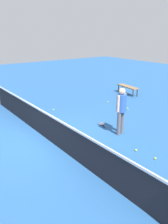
{
  "coord_description": "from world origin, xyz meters",
  "views": [
    {
      "loc": [
        -6.91,
        3.39,
        3.56
      ],
      "look_at": [
        -0.6,
        -1.18,
        0.9
      ],
      "focal_mm": 38.43,
      "sensor_mm": 36.0,
      "label": 1
    }
  ],
  "objects_px": {
    "tennis_ball_stray_left": "(53,110)",
    "tennis_ball_baseline": "(65,126)",
    "tennis_ball_midcourt": "(128,109)",
    "tennis_ball_stray_right": "(155,158)",
    "tennis_ball_by_net": "(136,150)",
    "courtside_bench": "(128,87)",
    "player_near_side": "(121,107)",
    "tennis_racket_near_player": "(101,124)",
    "tennis_ball_near_player": "(108,102)"
  },
  "relations": [
    {
      "from": "tennis_racket_near_player",
      "to": "tennis_ball_midcourt",
      "type": "bearing_deg",
      "value": -71.51
    },
    {
      "from": "player_near_side",
      "to": "tennis_ball_stray_right",
      "type": "bearing_deg",
      "value": 166.66
    },
    {
      "from": "player_near_side",
      "to": "tennis_ball_stray_left",
      "type": "distance_m",
      "value": 3.95
    },
    {
      "from": "tennis_ball_baseline",
      "to": "courtside_bench",
      "type": "xyz_separation_m",
      "value": [
        2.15,
        -5.65,
        0.38
      ]
    },
    {
      "from": "tennis_ball_midcourt",
      "to": "courtside_bench",
      "type": "height_order",
      "value": "courtside_bench"
    },
    {
      "from": "tennis_racket_near_player",
      "to": "player_near_side",
      "type": "bearing_deg",
      "value": 177.29
    },
    {
      "from": "tennis_ball_by_net",
      "to": "tennis_ball_stray_left",
      "type": "height_order",
      "value": "same"
    },
    {
      "from": "tennis_ball_near_player",
      "to": "tennis_ball_midcourt",
      "type": "relative_size",
      "value": 1.0
    },
    {
      "from": "player_near_side",
      "to": "tennis_ball_baseline",
      "type": "distance_m",
      "value": 2.37
    },
    {
      "from": "tennis_ball_by_net",
      "to": "player_near_side",
      "type": "bearing_deg",
      "value": -22.77
    },
    {
      "from": "tennis_ball_stray_left",
      "to": "tennis_ball_stray_right",
      "type": "relative_size",
      "value": 1.0
    },
    {
      "from": "tennis_ball_midcourt",
      "to": "tennis_racket_near_player",
      "type": "bearing_deg",
      "value": 108.49
    },
    {
      "from": "tennis_ball_baseline",
      "to": "courtside_bench",
      "type": "bearing_deg",
      "value": -69.11
    },
    {
      "from": "tennis_ball_stray_left",
      "to": "courtside_bench",
      "type": "height_order",
      "value": "courtside_bench"
    },
    {
      "from": "tennis_ball_by_net",
      "to": "tennis_ball_midcourt",
      "type": "distance_m",
      "value": 4.2
    },
    {
      "from": "courtside_bench",
      "to": "tennis_ball_stray_right",
      "type": "bearing_deg",
      "value": 140.42
    },
    {
      "from": "tennis_ball_by_net",
      "to": "tennis_ball_midcourt",
      "type": "xyz_separation_m",
      "value": [
        3.12,
        -2.82,
        0.0
      ]
    },
    {
      "from": "tennis_ball_stray_left",
      "to": "courtside_bench",
      "type": "relative_size",
      "value": 0.04
    },
    {
      "from": "tennis_ball_midcourt",
      "to": "tennis_ball_stray_left",
      "type": "xyz_separation_m",
      "value": [
        1.92,
        2.94,
        0.0
      ]
    },
    {
      "from": "tennis_ball_stray_left",
      "to": "tennis_ball_baseline",
      "type": "bearing_deg",
      "value": 162.65
    },
    {
      "from": "tennis_ball_baseline",
      "to": "tennis_ball_stray_left",
      "type": "relative_size",
      "value": 1.0
    },
    {
      "from": "tennis_ball_by_net",
      "to": "tennis_ball_baseline",
      "type": "distance_m",
      "value": 3.09
    },
    {
      "from": "courtside_bench",
      "to": "tennis_racket_near_player",
      "type": "bearing_deg",
      "value": 122.86
    },
    {
      "from": "tennis_ball_stray_right",
      "to": "courtside_bench",
      "type": "height_order",
      "value": "courtside_bench"
    },
    {
      "from": "tennis_racket_near_player",
      "to": "tennis_ball_midcourt",
      "type": "relative_size",
      "value": 9.15
    },
    {
      "from": "tennis_ball_midcourt",
      "to": "tennis_ball_baseline",
      "type": "xyz_separation_m",
      "value": [
        -0.12,
        3.58,
        0.0
      ]
    },
    {
      "from": "tennis_ball_midcourt",
      "to": "tennis_ball_stray_left",
      "type": "height_order",
      "value": "same"
    },
    {
      "from": "player_near_side",
      "to": "tennis_ball_by_net",
      "type": "bearing_deg",
      "value": 157.23
    },
    {
      "from": "tennis_racket_near_player",
      "to": "tennis_ball_stray_right",
      "type": "xyz_separation_m",
      "value": [
        -3.05,
        0.51,
        0.02
      ]
    },
    {
      "from": "tennis_ball_by_net",
      "to": "tennis_ball_stray_right",
      "type": "relative_size",
      "value": 1.0
    },
    {
      "from": "tennis_ball_stray_right",
      "to": "tennis_ball_by_net",
      "type": "bearing_deg",
      "value": 5.9
    },
    {
      "from": "tennis_ball_midcourt",
      "to": "tennis_ball_stray_left",
      "type": "distance_m",
      "value": 3.51
    },
    {
      "from": "tennis_racket_near_player",
      "to": "courtside_bench",
      "type": "height_order",
      "value": "courtside_bench"
    },
    {
      "from": "tennis_ball_baseline",
      "to": "tennis_ball_near_player",
      "type": "bearing_deg",
      "value": -67.02
    },
    {
      "from": "tennis_racket_near_player",
      "to": "tennis_ball_midcourt",
      "type": "height_order",
      "value": "tennis_ball_midcourt"
    },
    {
      "from": "tennis_ball_baseline",
      "to": "tennis_ball_by_net",
      "type": "bearing_deg",
      "value": -165.76
    },
    {
      "from": "player_near_side",
      "to": "courtside_bench",
      "type": "bearing_deg",
      "value": -48.25
    },
    {
      "from": "tennis_ball_by_net",
      "to": "tennis_ball_midcourt",
      "type": "height_order",
      "value": "same"
    },
    {
      "from": "tennis_ball_stray_left",
      "to": "tennis_ball_stray_right",
      "type": "bearing_deg",
      "value": -178.08
    },
    {
      "from": "tennis_ball_baseline",
      "to": "tennis_ball_stray_left",
      "type": "bearing_deg",
      "value": -17.35
    },
    {
      "from": "tennis_ball_by_net",
      "to": "tennis_ball_baseline",
      "type": "bearing_deg",
      "value": 14.24
    },
    {
      "from": "tennis_ball_midcourt",
      "to": "tennis_ball_stray_right",
      "type": "distance_m",
      "value": 4.69
    },
    {
      "from": "tennis_ball_stray_right",
      "to": "tennis_ball_stray_left",
      "type": "bearing_deg",
      "value": 1.92
    },
    {
      "from": "tennis_ball_baseline",
      "to": "tennis_ball_stray_right",
      "type": "relative_size",
      "value": 1.0
    },
    {
      "from": "player_near_side",
      "to": "tennis_ball_near_player",
      "type": "bearing_deg",
      "value": -34.82
    },
    {
      "from": "player_near_side",
      "to": "courtside_bench",
      "type": "relative_size",
      "value": 1.11
    },
    {
      "from": "player_near_side",
      "to": "tennis_ball_near_player",
      "type": "height_order",
      "value": "player_near_side"
    },
    {
      "from": "tennis_ball_stray_right",
      "to": "courtside_bench",
      "type": "distance_m",
      "value": 7.57
    },
    {
      "from": "player_near_side",
      "to": "tennis_racket_near_player",
      "type": "distance_m",
      "value": 1.49
    },
    {
      "from": "tennis_ball_stray_left",
      "to": "player_near_side",
      "type": "bearing_deg",
      "value": -170.21
    }
  ]
}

